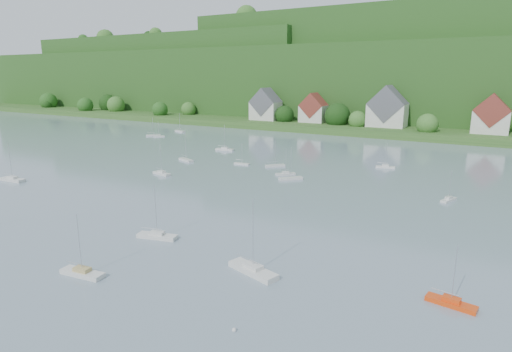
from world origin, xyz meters
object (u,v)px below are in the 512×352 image
at_px(near_sailboat_4, 253,270).
at_px(near_sailboat_5, 451,302).
at_px(near_sailboat_2, 82,272).
at_px(near_sailboat_3, 157,235).
at_px(near_sailboat_6, 13,179).

xyz_separation_m(near_sailboat_4, near_sailboat_5, (23.36, 4.19, -0.09)).
distance_m(near_sailboat_2, near_sailboat_5, 45.01).
bearing_deg(near_sailboat_3, near_sailboat_6, 155.73).
bearing_deg(near_sailboat_2, near_sailboat_5, 13.81).
relative_size(near_sailboat_4, near_sailboat_5, 1.40).
bearing_deg(near_sailboat_5, near_sailboat_2, -150.53).
bearing_deg(near_sailboat_2, near_sailboat_3, 85.34).
relative_size(near_sailboat_3, near_sailboat_6, 0.91).
xyz_separation_m(near_sailboat_2, near_sailboat_6, (-56.94, 24.85, 0.04)).
bearing_deg(near_sailboat_5, near_sailboat_6, -176.28).
distance_m(near_sailboat_4, near_sailboat_5, 23.73).
xyz_separation_m(near_sailboat_4, near_sailboat_6, (-75.75, 13.27, -0.02)).
height_order(near_sailboat_5, near_sailboat_6, near_sailboat_6).
distance_m(near_sailboat_2, near_sailboat_4, 22.08).
bearing_deg(near_sailboat_3, near_sailboat_5, -12.12).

